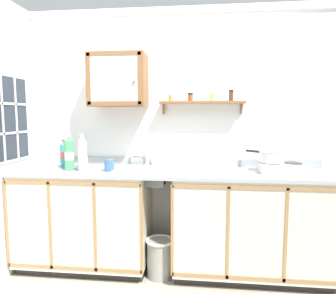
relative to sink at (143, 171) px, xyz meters
name	(u,v)px	position (x,y,z in m)	size (l,w,h in m)	color
floor	(165,293)	(0.25, -0.40, -0.95)	(5.89, 5.89, 0.00)	#9E9384
back_wall	(173,136)	(0.25, 0.27, 0.31)	(3.49, 0.07, 2.50)	white
lower_cabinet_run	(85,219)	(-0.57, -0.04, -0.48)	(1.24, 0.57, 0.93)	black
lower_cabinet_run_right	(251,226)	(0.99, -0.04, -0.48)	(1.40, 0.57, 0.93)	black
countertop	(170,172)	(0.25, -0.04, 0.00)	(2.85, 0.60, 0.03)	#9EA3A8
backsplash	(172,162)	(0.25, 0.23, 0.05)	(2.85, 0.02, 0.08)	#9EA3A8
sink	(143,171)	(0.00, 0.00, 0.00)	(0.51, 0.45, 0.46)	silver
hot_plate_stove	(283,168)	(1.26, -0.01, 0.05)	(0.40, 0.26, 0.09)	silver
saucepan	(271,156)	(1.16, 0.01, 0.15)	(0.31, 0.28, 0.10)	silver
bottle_detergent_teal_0	(64,154)	(-0.78, 0.02, 0.14)	(0.07, 0.07, 0.27)	teal
bottle_soda_green_1	(69,154)	(-0.67, -0.11, 0.17)	(0.09, 0.09, 0.33)	#4CB266
bottle_water_blue_2	(84,157)	(-0.58, 0.01, 0.12)	(0.08, 0.08, 0.24)	#8CB7E0
bottle_water_clear_3	(82,154)	(-0.52, -0.16, 0.17)	(0.08, 0.08, 0.33)	silver
mug	(110,165)	(-0.29, -0.12, 0.07)	(0.09, 0.13, 0.10)	#3F6699
wall_cabinet	(118,80)	(-0.25, 0.10, 0.85)	(0.53, 0.31, 0.49)	brown
spice_shelf	(202,102)	(0.54, 0.17, 0.65)	(0.81, 0.14, 0.23)	brown
window	(8,118)	(-1.19, -0.19, 0.49)	(0.03, 0.59, 0.79)	#262D38
trash_bin	(160,257)	(0.17, -0.15, -0.77)	(0.26, 0.26, 0.35)	gray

